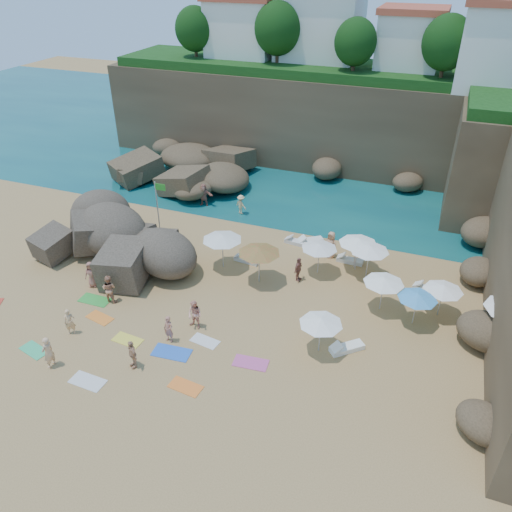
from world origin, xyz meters
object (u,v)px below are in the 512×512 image
(lounger_0, at_px, (297,242))
(person_stand_2, at_px, (241,205))
(parasol_1, at_px, (319,246))
(person_stand_6, at_px, (48,352))
(person_stand_1, at_px, (109,289))
(person_stand_0, at_px, (70,322))
(parasol_0, at_px, (222,237))
(person_stand_5, at_px, (204,195))
(rock_outcrop, at_px, (119,259))
(flag_pole, at_px, (159,202))
(parasol_2, at_px, (444,288))
(person_stand_3, at_px, (298,269))
(person_stand_4, at_px, (331,245))

(lounger_0, xyz_separation_m, person_stand_2, (-5.37, 2.92, 0.65))
(parasol_1, relative_size, person_stand_6, 1.26)
(lounger_0, height_order, person_stand_1, person_stand_1)
(person_stand_0, relative_size, person_stand_6, 0.87)
(lounger_0, relative_size, person_stand_2, 1.09)
(parasol_0, distance_m, person_stand_1, 7.43)
(person_stand_5, bearing_deg, person_stand_6, -93.25)
(person_stand_0, distance_m, person_stand_6, 2.45)
(rock_outcrop, xyz_separation_m, person_stand_5, (1.68, 9.36, 0.90))
(person_stand_5, bearing_deg, parasol_1, -35.58)
(flag_pole, distance_m, parasol_2, 19.19)
(parasol_1, height_order, person_stand_0, parasol_1)
(rock_outcrop, relative_size, person_stand_5, 4.85)
(rock_outcrop, distance_m, person_stand_5, 9.55)
(rock_outcrop, distance_m, person_stand_0, 7.54)
(person_stand_2, bearing_deg, person_stand_3, 158.06)
(flag_pole, distance_m, person_stand_5, 5.85)
(person_stand_1, bearing_deg, lounger_0, -134.65)
(lounger_0, bearing_deg, person_stand_1, -121.73)
(parasol_2, bearing_deg, person_stand_0, -154.69)
(lounger_0, distance_m, person_stand_3, 4.47)
(person_stand_2, xyz_separation_m, person_stand_5, (-3.35, 0.38, 0.12))
(parasol_0, distance_m, parasol_2, 13.25)
(parasol_0, xyz_separation_m, person_stand_1, (-4.62, -5.67, -1.32))
(rock_outcrop, relative_size, person_stand_6, 4.89)
(person_stand_0, distance_m, person_stand_1, 3.18)
(person_stand_1, bearing_deg, person_stand_2, -107.94)
(rock_outcrop, xyz_separation_m, lounger_0, (10.40, 6.06, 0.13))
(parasol_2, xyz_separation_m, person_stand_3, (-8.31, 0.53, -1.06))
(parasol_0, xyz_separation_m, person_stand_5, (-5.13, 7.76, -1.29))
(person_stand_0, distance_m, person_stand_2, 16.51)
(person_stand_3, bearing_deg, person_stand_4, -10.41)
(flag_pole, relative_size, person_stand_4, 2.23)
(person_stand_0, xyz_separation_m, person_stand_3, (9.80, 9.10, 0.03))
(flag_pole, bearing_deg, rock_outcrop, -105.47)
(rock_outcrop, distance_m, parasol_2, 20.19)
(person_stand_0, bearing_deg, person_stand_5, 59.76)
(person_stand_3, bearing_deg, parasol_0, 101.93)
(person_stand_2, bearing_deg, person_stand_1, 102.50)
(person_stand_3, xyz_separation_m, person_stand_5, (-10.07, 7.50, 0.10))
(person_stand_2, height_order, person_stand_6, person_stand_6)
(flag_pole, height_order, parasol_1, flag_pole)
(person_stand_2, xyz_separation_m, person_stand_4, (7.91, -3.72, 0.15))
(parasol_1, xyz_separation_m, person_stand_0, (-10.73, -10.35, -1.17))
(person_stand_3, relative_size, person_stand_5, 0.88)
(parasol_1, distance_m, person_stand_3, 1.93)
(person_stand_3, bearing_deg, flag_pole, 88.60)
(person_stand_1, bearing_deg, person_stand_5, -93.48)
(person_stand_0, bearing_deg, person_stand_1, 54.27)
(parasol_1, relative_size, person_stand_2, 1.43)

